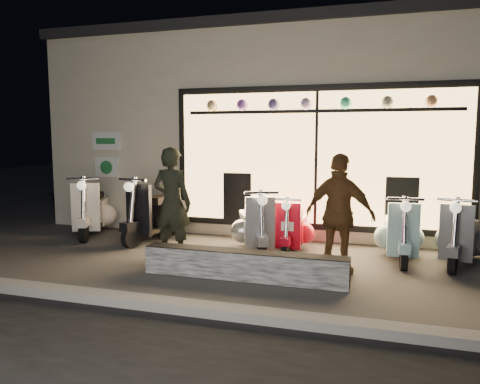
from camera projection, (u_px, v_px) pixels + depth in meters
The scene contains 12 objects.
ground at pixel (244, 266), 7.09m from camera, with size 40.00×40.00×0.00m, color #383533.
kerb at pixel (192, 308), 5.19m from camera, with size 40.00×0.25×0.12m, color slate.
shop_building at pixel (302, 130), 11.56m from camera, with size 10.20×6.23×4.20m.
graffiti_barrier at pixel (244, 265), 6.39m from camera, with size 2.84×0.28×0.40m, color black.
scooter_silver at pixel (255, 226), 7.99m from camera, with size 0.85×1.45×1.06m.
scooter_red at pixel (293, 228), 8.03m from camera, with size 0.43×1.31×0.94m.
scooter_black at pixel (160, 214), 8.92m from camera, with size 0.72×1.64×1.17m.
scooter_cream at pixel (93, 211), 9.40m from camera, with size 0.92×1.58×1.15m.
scooter_blue at pixel (400, 233), 7.51m from camera, with size 0.50×1.43×1.02m.
scooter_grey at pixel (461, 236), 7.23m from camera, with size 0.71×1.45×1.03m.
man at pixel (172, 203), 7.45m from camera, with size 0.65×0.43×1.79m, color black.
woman at pixel (340, 215), 6.53m from camera, with size 1.01×0.42×1.72m, color brown.
Camera 1 is at (1.99, -6.61, 1.96)m, focal length 35.00 mm.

